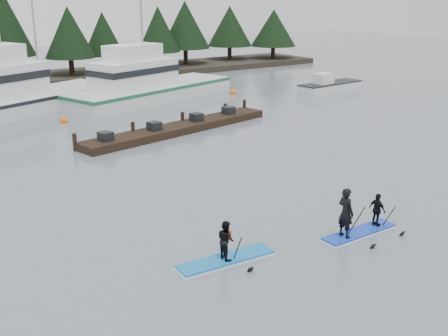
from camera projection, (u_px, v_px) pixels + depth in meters
ground at (317, 239)px, 20.22m from camera, size 160.00×160.00×0.00m
far_shore at (11, 81)px, 53.25m from camera, size 70.00×8.00×0.60m
treeline at (12, 84)px, 53.34m from camera, size 60.00×4.00×8.00m
fishing_boat_large at (11, 104)px, 40.57m from camera, size 17.26×10.71×9.56m
fishing_boat_medium at (147, 93)px, 45.43m from camera, size 15.82×8.71×8.96m
skiff at (330, 87)px, 49.76m from camera, size 6.59×2.52×0.75m
floating_dock at (179, 128)px, 35.42m from camera, size 14.13×4.67×0.47m
buoy_b at (64, 122)px, 37.99m from camera, size 0.52×0.52×0.52m
buoy_c at (233, 94)px, 48.53m from camera, size 0.55×0.55×0.55m
paddleboard_solo at (226, 249)px, 18.38m from camera, size 3.45×1.18×1.87m
paddleboard_duo at (358, 217)px, 20.32m from camera, size 3.21×1.12×2.41m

